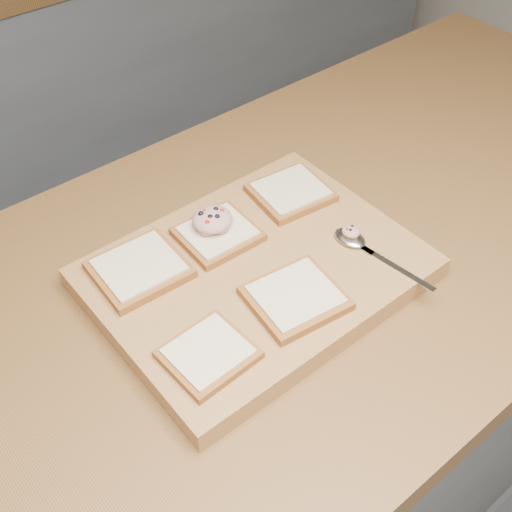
{
  "coord_description": "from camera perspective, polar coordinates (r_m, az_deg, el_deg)",
  "views": [
    {
      "loc": [
        -0.46,
        -0.55,
        1.64
      ],
      "look_at": [
        -0.03,
        -0.02,
        0.96
      ],
      "focal_mm": 45.0,
      "sensor_mm": 36.0,
      "label": 1
    }
  ],
  "objects": [
    {
      "name": "bread_far_center",
      "position": [
        1.02,
        -3.42,
        1.98
      ],
      "size": [
        0.12,
        0.11,
        0.02
      ],
      "color": "brown",
      "rests_on": "cutting_board"
    },
    {
      "name": "bread_near_center",
      "position": [
        0.92,
        3.53,
        -3.69
      ],
      "size": [
        0.14,
        0.13,
        0.02
      ],
      "color": "brown",
      "rests_on": "cutting_board"
    },
    {
      "name": "island_counter",
      "position": [
        1.39,
        0.64,
        -13.93
      ],
      "size": [
        2.0,
        0.8,
        0.9
      ],
      "color": "slate",
      "rests_on": "ground"
    },
    {
      "name": "spoon_salad",
      "position": [
        1.01,
        8.43,
        2.19
      ],
      "size": [
        0.03,
        0.03,
        0.02
      ],
      "color": "tan",
      "rests_on": "spoon"
    },
    {
      "name": "spoon",
      "position": [
        1.02,
        8.95,
        1.22
      ],
      "size": [
        0.05,
        0.19,
        0.01
      ],
      "color": "silver",
      "rests_on": "cutting_board"
    },
    {
      "name": "ground",
      "position": [
        1.79,
        0.51,
        -21.46
      ],
      "size": [
        4.0,
        4.0,
        0.0
      ],
      "primitive_type": "plane",
      "color": "#515459",
      "rests_on": "ground"
    },
    {
      "name": "bread_far_left",
      "position": [
        0.98,
        -10.32,
        -1.12
      ],
      "size": [
        0.14,
        0.13,
        0.02
      ],
      "color": "brown",
      "rests_on": "cutting_board"
    },
    {
      "name": "bread_far_right",
      "position": [
        1.1,
        3.11,
        5.69
      ],
      "size": [
        0.13,
        0.13,
        0.02
      ],
      "color": "brown",
      "rests_on": "cutting_board"
    },
    {
      "name": "tuna_salad_dollop",
      "position": [
        1.01,
        -3.91,
        3.27
      ],
      "size": [
        0.06,
        0.06,
        0.03
      ],
      "color": "tan",
      "rests_on": "bread_far_center"
    },
    {
      "name": "cutting_board",
      "position": [
        0.99,
        0.0,
        -1.54
      ],
      "size": [
        0.48,
        0.36,
        0.04
      ],
      "primitive_type": "cube",
      "color": "#AE7A4A",
      "rests_on": "island_counter"
    },
    {
      "name": "bread_near_left",
      "position": [
        0.86,
        -4.27,
        -8.66
      ],
      "size": [
        0.12,
        0.11,
        0.02
      ],
      "color": "brown",
      "rests_on": "cutting_board"
    }
  ]
}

